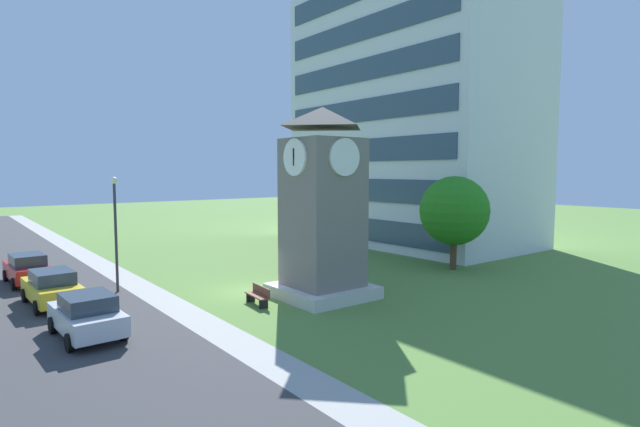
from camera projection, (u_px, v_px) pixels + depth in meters
ground_plane at (253, 292)px, 25.87m from camera, size 160.00×160.00×0.00m
street_asphalt at (71, 323)px, 20.57m from camera, size 120.00×7.20×0.01m
kerb_strip at (173, 305)px, 23.25m from camera, size 120.00×1.60×0.01m
office_building at (411, 116)px, 43.47m from camera, size 20.35×11.83×22.40m
clock_tower at (323, 214)px, 24.52m from camera, size 4.34×4.34×9.43m
park_bench at (258, 295)px, 23.36m from camera, size 1.84×0.66×0.88m
street_lamp at (115, 221)px, 25.59m from camera, size 0.36×0.36×6.01m
tree_by_building at (454, 211)px, 31.48m from camera, size 4.40×4.40×6.01m
parked_car_red at (27, 268)px, 27.76m from camera, size 4.55×2.12×1.69m
parked_car_yellow at (52, 287)px, 23.24m from camera, size 4.63×2.16×1.69m
parked_car_silver at (87, 315)px, 18.75m from camera, size 4.23×2.20×1.69m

